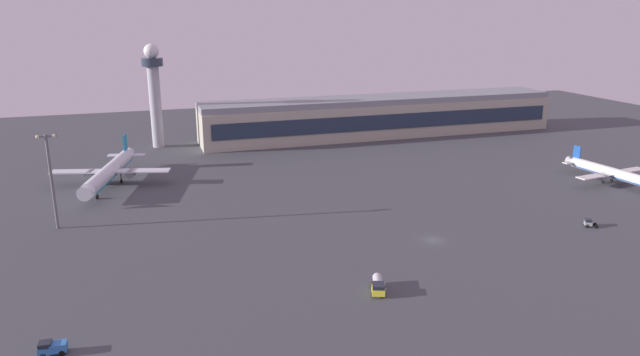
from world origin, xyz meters
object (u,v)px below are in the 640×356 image
(maintenance_van, at_px, (52,347))
(airplane_terminal_side, at_px, (613,173))
(pushback_tug, at_px, (589,223))
(control_tower, at_px, (154,88))
(apron_light_central, at_px, (51,175))
(fuel_truck, at_px, (378,285))
(airplane_mid_apron, at_px, (110,171))

(maintenance_van, bearing_deg, airplane_terminal_side, -70.33)
(airplane_terminal_side, height_order, pushback_tug, airplane_terminal_side)
(maintenance_van, bearing_deg, control_tower, -6.34)
(airplane_terminal_side, relative_size, apron_light_central, 1.49)
(fuel_truck, distance_m, apron_light_central, 83.20)
(control_tower, xyz_separation_m, airplane_terminal_side, (130.29, -95.16, -19.38))
(airplane_mid_apron, bearing_deg, control_tower, -93.69)
(control_tower, distance_m, fuel_truck, 143.68)
(fuel_truck, distance_m, maintenance_van, 56.41)
(fuel_truck, bearing_deg, airplane_mid_apron, -40.01)
(fuel_truck, relative_size, apron_light_central, 0.28)
(control_tower, bearing_deg, airplane_terminal_side, -36.14)
(maintenance_van, xyz_separation_m, apron_light_central, (-5.12, 58.16, 12.42))
(airplane_terminal_side, relative_size, airplane_mid_apron, 0.78)
(control_tower, bearing_deg, apron_light_central, -108.58)
(control_tower, bearing_deg, airplane_mid_apron, -108.51)
(control_tower, relative_size, pushback_tug, 11.09)
(airplane_terminal_side, distance_m, maintenance_van, 160.05)
(airplane_mid_apron, height_order, maintenance_van, airplane_mid_apron)
(apron_light_central, bearing_deg, fuel_truck, -41.72)
(fuel_truck, relative_size, maintenance_van, 1.57)
(maintenance_van, bearing_deg, airplane_mid_apron, -1.14)
(airplane_terminal_side, height_order, apron_light_central, apron_light_central)
(apron_light_central, bearing_deg, airplane_terminal_side, -4.28)
(fuel_truck, height_order, maintenance_van, fuel_truck)
(airplane_mid_apron, xyz_separation_m, pushback_tug, (113.06, -73.45, -3.39))
(control_tower, xyz_separation_m, maintenance_van, (-22.89, -141.49, -21.61))
(airplane_mid_apron, distance_m, pushback_tug, 134.87)
(pushback_tug, bearing_deg, airplane_terminal_side, -20.58)
(fuel_truck, xyz_separation_m, maintenance_van, (-56.31, -3.40, -0.19))
(airplane_mid_apron, height_order, apron_light_central, apron_light_central)
(pushback_tug, distance_m, maintenance_van, 120.99)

